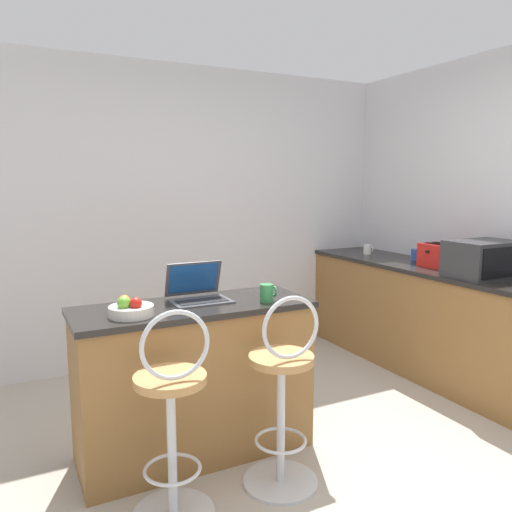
% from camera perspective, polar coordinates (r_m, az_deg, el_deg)
% --- Properties ---
extents(ground_plane, '(20.00, 20.00, 0.00)m').
position_cam_1_polar(ground_plane, '(2.90, 8.90, -24.95)').
color(ground_plane, '#ADA393').
extents(wall_back, '(12.00, 0.06, 2.60)m').
position_cam_1_polar(wall_back, '(4.52, -8.23, 4.65)').
color(wall_back, silver).
rests_on(wall_back, ground_plane).
extents(breakfast_bar, '(1.36, 0.53, 0.90)m').
position_cam_1_polar(breakfast_bar, '(3.02, -7.01, -13.83)').
color(breakfast_bar, olive).
rests_on(breakfast_bar, ground_plane).
extents(counter_right, '(0.62, 2.83, 0.90)m').
position_cam_1_polar(counter_right, '(4.39, 20.33, -7.16)').
color(counter_right, olive).
rests_on(counter_right, ground_plane).
extents(bar_stool_near, '(0.40, 0.40, 1.04)m').
position_cam_1_polar(bar_stool_near, '(2.47, -9.55, -18.06)').
color(bar_stool_near, silver).
rests_on(bar_stool_near, ground_plane).
extents(bar_stool_far, '(0.40, 0.40, 1.04)m').
position_cam_1_polar(bar_stool_far, '(2.68, 3.07, -15.71)').
color(bar_stool_far, silver).
rests_on(bar_stool_far, ground_plane).
extents(laptop, '(0.34, 0.28, 0.22)m').
position_cam_1_polar(laptop, '(2.96, -6.68, -3.99)').
color(laptop, '#47474C').
rests_on(laptop, breakfast_bar).
extents(microwave, '(0.50, 0.36, 0.27)m').
position_cam_1_polar(microwave, '(4.00, 24.54, -0.32)').
color(microwave, '#2D2D30').
rests_on(microwave, counter_right).
extents(toaster, '(0.23, 0.25, 0.20)m').
position_cam_1_polar(toaster, '(4.34, 20.04, 0.07)').
color(toaster, red).
rests_on(toaster, counter_right).
extents(mug_white, '(0.09, 0.07, 0.09)m').
position_cam_1_polar(mug_white, '(4.95, 12.64, 0.75)').
color(mug_white, white).
rests_on(mug_white, counter_right).
extents(fruit_bowl, '(0.23, 0.23, 0.11)m').
position_cam_1_polar(fruit_bowl, '(2.68, -14.15, -5.90)').
color(fruit_bowl, silver).
rests_on(fruit_bowl, breakfast_bar).
extents(mug_blue, '(0.10, 0.08, 0.10)m').
position_cam_1_polar(mug_blue, '(4.68, 17.80, 0.17)').
color(mug_blue, '#2D51AD').
rests_on(mug_blue, counter_right).
extents(mug_green, '(0.10, 0.08, 0.10)m').
position_cam_1_polar(mug_green, '(2.91, 1.28, -4.24)').
color(mug_green, '#338447').
rests_on(mug_green, breakfast_bar).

